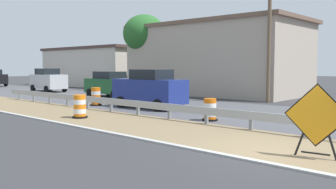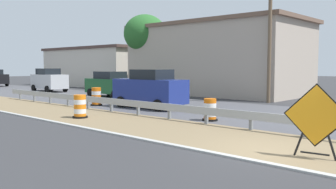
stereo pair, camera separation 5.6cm
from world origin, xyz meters
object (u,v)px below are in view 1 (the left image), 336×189
at_px(warning_sign_diamond, 316,118).
at_px(car_trailing_near_lane, 48,80).
at_px(traffic_barrel_close, 80,108).
at_px(car_lead_far_lane, 150,89).
at_px(utility_pole_near, 269,38).
at_px(car_distant_a, 111,84).
at_px(traffic_barrel_nearest, 210,111).
at_px(traffic_barrel_mid, 96,97).

xyz_separation_m(warning_sign_diamond, car_trailing_near_lane, (8.20, 27.78, 0.03)).
xyz_separation_m(traffic_barrel_close, car_lead_far_lane, (5.00, 0.43, 0.62)).
bearing_deg(utility_pole_near, car_distant_a, 111.01).
bearing_deg(car_distant_a, car_trailing_near_lane, -178.02).
distance_m(traffic_barrel_nearest, car_lead_far_lane, 5.69).
bearing_deg(traffic_barrel_nearest, warning_sign_diamond, -120.76).
bearing_deg(traffic_barrel_nearest, car_trailing_near_lane, 77.87).
xyz_separation_m(traffic_barrel_mid, car_lead_far_lane, (1.28, -3.34, 0.61)).
relative_size(traffic_barrel_close, car_trailing_near_lane, 0.26).
bearing_deg(warning_sign_diamond, traffic_barrel_close, -98.66).
bearing_deg(car_distant_a, traffic_barrel_mid, -45.80).
distance_m(traffic_barrel_mid, car_lead_far_lane, 3.63).
xyz_separation_m(traffic_barrel_close, traffic_barrel_mid, (3.72, 3.77, 0.01)).
xyz_separation_m(warning_sign_diamond, traffic_barrel_nearest, (3.49, 5.86, -0.62)).
xyz_separation_m(traffic_barrel_close, car_trailing_near_lane, (8.07, 16.95, 0.60)).
bearing_deg(traffic_barrel_close, car_lead_far_lane, 4.91).
distance_m(traffic_barrel_mid, car_trailing_near_lane, 13.89).
relative_size(traffic_barrel_mid, car_lead_far_lane, 0.25).
xyz_separation_m(traffic_barrel_close, car_distant_a, (8.08, 7.73, 0.51)).
bearing_deg(car_distant_a, traffic_barrel_close, -44.34).
height_order(traffic_barrel_nearest, car_distant_a, car_distant_a).
height_order(warning_sign_diamond, car_trailing_near_lane, car_trailing_near_lane).
height_order(warning_sign_diamond, traffic_barrel_nearest, warning_sign_diamond).
bearing_deg(traffic_barrel_mid, car_trailing_near_lane, 71.76).
bearing_deg(traffic_barrel_mid, warning_sign_diamond, -104.79).
bearing_deg(warning_sign_diamond, traffic_barrel_mid, -112.74).
distance_m(car_lead_far_lane, car_distant_a, 7.92).
bearing_deg(utility_pole_near, traffic_barrel_nearest, -168.93).
height_order(car_lead_far_lane, car_distant_a, car_lead_far_lane).
height_order(car_lead_far_lane, utility_pole_near, utility_pole_near).
bearing_deg(traffic_barrel_close, warning_sign_diamond, -90.72).
xyz_separation_m(traffic_barrel_mid, car_distant_a, (4.35, 3.96, 0.50)).
bearing_deg(car_trailing_near_lane, car_lead_far_lane, -8.27).
bearing_deg(car_lead_far_lane, traffic_barrel_close, 93.54).
xyz_separation_m(traffic_barrel_nearest, traffic_barrel_mid, (0.37, 8.74, 0.06)).
height_order(traffic_barrel_nearest, utility_pole_near, utility_pole_near).
relative_size(car_distant_a, utility_pole_near, 0.59).
distance_m(warning_sign_diamond, traffic_barrel_close, 10.85).
xyz_separation_m(traffic_barrel_nearest, car_lead_far_lane, (1.65, 5.40, 0.67)).
height_order(traffic_barrel_close, utility_pole_near, utility_pole_near).
relative_size(warning_sign_diamond, utility_pole_near, 0.24).
distance_m(traffic_barrel_mid, car_distant_a, 5.91).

